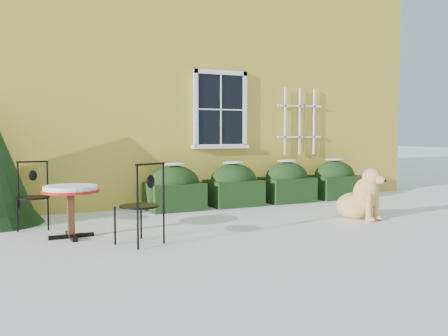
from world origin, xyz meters
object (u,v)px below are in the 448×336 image
patio_chair_far (33,195)px  bistro_table (71,194)px  patio_chair_near (142,204)px  dog (361,198)px

patio_chair_far → bistro_table: bearing=-61.2°
patio_chair_far → patio_chair_near: bearing=-50.7°
bistro_table → patio_chair_near: (0.77, -0.86, -0.07)m
patio_chair_near → patio_chair_far: 2.21m
patio_chair_far → dog: bearing=-10.4°
patio_chair_near → bistro_table: bearing=-72.4°
patio_chair_near → patio_chair_far: (-1.17, 1.87, -0.03)m
patio_chair_near → patio_chair_far: bearing=-82.3°
patio_chair_near → dog: patio_chair_near is taller
bistro_table → patio_chair_near: bearing=-48.1°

